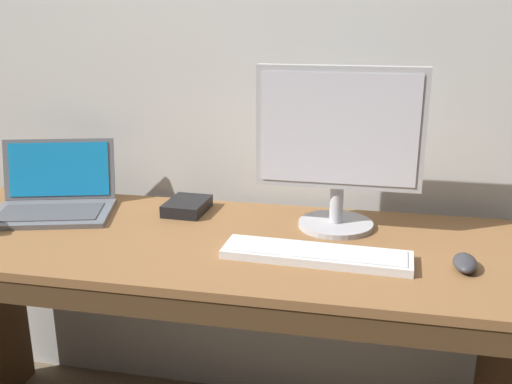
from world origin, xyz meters
The scene contains 6 objects.
desk centered at (0.00, -0.01, 0.51)m, with size 1.70×0.64×0.75m.
laptop_space_gray centered at (-0.53, 0.12, 0.79)m, with size 0.42×0.37×0.21m.
external_monitor centered at (0.34, 0.14, 1.00)m, with size 0.46×0.22×0.46m.
wired_keyboard centered at (0.31, -0.09, 0.76)m, with size 0.48×0.14×0.02m.
computer_mouse centered at (0.67, -0.07, 0.76)m, with size 0.06×0.10×0.03m, color #38383D.
external_drive_box centered at (-0.12, 0.19, 0.77)m, with size 0.12×0.16×0.04m, color black.
Camera 1 is at (0.43, -1.43, 1.35)m, focal length 40.65 mm.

